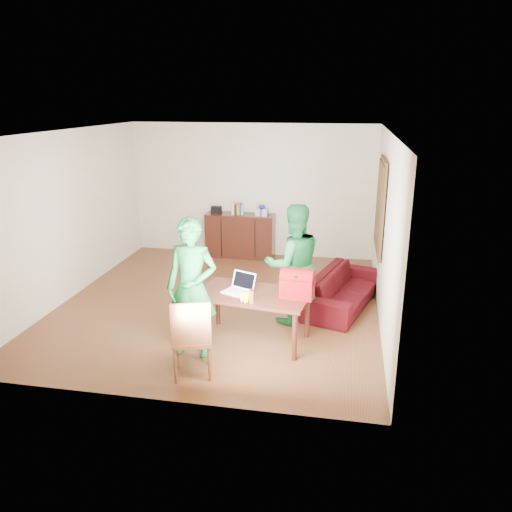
% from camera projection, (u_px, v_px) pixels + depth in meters
% --- Properties ---
extents(room, '(5.20, 5.70, 2.90)m').
position_uv_depth(room, '(221.00, 223.00, 7.79)').
color(room, '#412210').
rests_on(room, ground).
extents(table, '(1.60, 1.05, 0.70)m').
position_uv_depth(table, '(253.00, 299.00, 6.65)').
color(table, black).
rests_on(table, ground).
extents(chair, '(0.56, 0.55, 1.00)m').
position_uv_depth(chair, '(192.00, 353.00, 5.91)').
color(chair, brown).
rests_on(chair, ground).
extents(person_near, '(0.68, 0.46, 1.80)m').
position_uv_depth(person_near, '(192.00, 288.00, 6.24)').
color(person_near, '#145C26').
rests_on(person_near, ground).
extents(person_far, '(1.06, 0.96, 1.77)m').
position_uv_depth(person_far, '(294.00, 264.00, 7.17)').
color(person_far, '#145E2A').
rests_on(person_far, ground).
extents(laptop, '(0.42, 0.37, 0.25)m').
position_uv_depth(laptop, '(237.00, 290.00, 6.62)').
color(laptop, white).
rests_on(laptop, table).
extents(bananas, '(0.16, 0.12, 0.05)m').
position_uv_depth(bananas, '(245.00, 301.00, 6.30)').
color(bananas, yellow).
rests_on(bananas, table).
extents(bottle, '(0.08, 0.08, 0.20)m').
position_uv_depth(bottle, '(251.00, 296.00, 6.27)').
color(bottle, brown).
rests_on(bottle, table).
extents(red_bag, '(0.45, 0.29, 0.31)m').
position_uv_depth(red_bag, '(297.00, 286.00, 6.43)').
color(red_bag, maroon).
rests_on(red_bag, table).
extents(sofa, '(1.26, 2.04, 0.56)m').
position_uv_depth(sofa, '(343.00, 289.00, 7.90)').
color(sofa, '#3B0707').
rests_on(sofa, ground).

